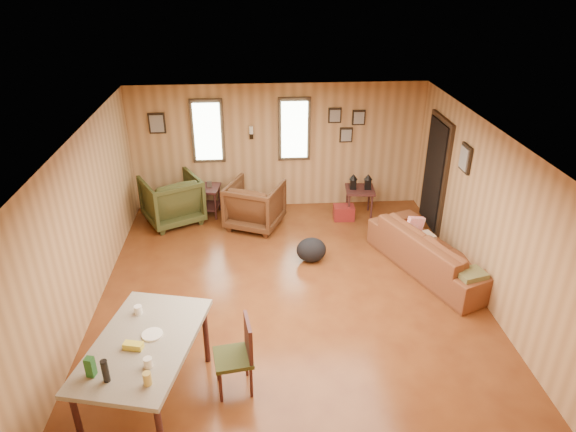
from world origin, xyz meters
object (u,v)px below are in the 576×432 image
recliner_green (172,197)px  dining_table (143,348)px  side_table (360,187)px  end_table (205,196)px  sofa (435,244)px  recliner_brown (255,203)px

recliner_green → dining_table: dining_table is taller
recliner_green → side_table: (3.48, 0.01, 0.08)m
end_table → side_table: bearing=-4.6°
sofa → side_table: (-0.78, 1.97, 0.12)m
sofa → recliner_brown: (-2.75, 1.68, 0.02)m
end_table → side_table: side_table is taller
end_table → dining_table: size_ratio=0.38×
recliner_green → end_table: size_ratio=1.40×
sofa → recliner_green: 4.69m
recliner_brown → recliner_green: recliner_green is taller
end_table → side_table: size_ratio=0.83×
recliner_green → dining_table: bearing=66.6°
sofa → dining_table: 4.66m
side_table → end_table: bearing=175.4°
sofa → dining_table: bearing=99.3°
recliner_brown → end_table: (-0.93, 0.53, -0.07)m
recliner_brown → side_table: bearing=-148.3°
sofa → recliner_brown: 3.22m
recliner_brown → dining_table: size_ratio=0.51×
recliner_brown → end_table: 1.07m
recliner_brown → dining_table: 4.30m
sofa → recliner_green: size_ratio=2.35×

